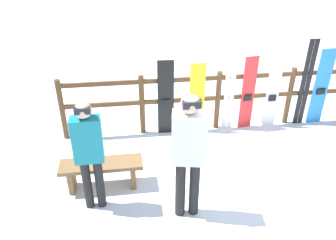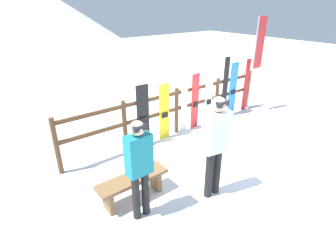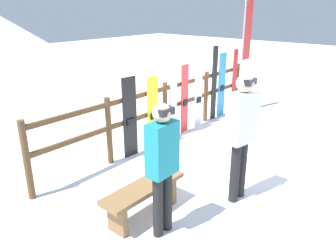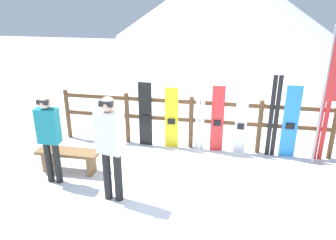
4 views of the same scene
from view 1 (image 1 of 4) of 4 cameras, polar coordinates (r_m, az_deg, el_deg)
ground_plane at (r=5.22m, az=13.75°, el=-11.64°), size 40.00×40.00×0.00m
fence at (r=6.34m, az=8.72°, el=4.31°), size 5.94×0.10×1.18m
bench at (r=5.03m, az=-11.46°, el=-8.40°), size 1.22×0.36×0.44m
person_teal at (r=4.34m, az=-13.66°, el=-4.93°), size 0.38×0.21×1.63m
person_white at (r=4.06m, az=3.64°, el=-5.10°), size 0.46×0.31×1.80m
snowboard_black_stripe at (r=6.08m, az=-0.39°, el=3.76°), size 0.30×0.07×1.47m
snowboard_yellow at (r=6.20m, az=5.06°, el=3.71°), size 0.30×0.07×1.38m
ski_pair_white at (r=6.30m, az=10.67°, el=5.20°), size 0.19×0.02×1.67m
snowboard_red at (r=6.46m, az=13.75°, el=4.47°), size 0.27×0.08×1.47m
snowboard_white at (r=6.68m, az=17.70°, el=4.25°), size 0.25×0.06×1.37m
ski_pair_black at (r=6.90m, az=22.84°, el=5.87°), size 0.19×0.02×1.75m
snowboard_blue at (r=7.11m, az=25.08°, el=5.15°), size 0.32×0.07×1.55m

